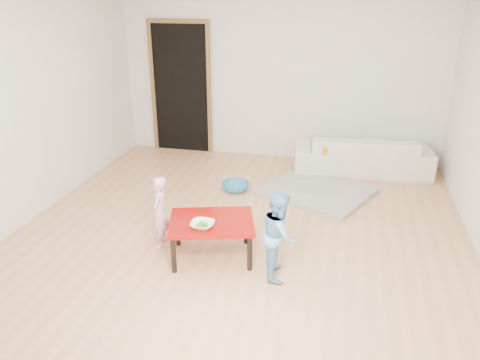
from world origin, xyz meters
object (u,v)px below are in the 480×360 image
(sofa, at_px, (362,154))
(red_table, at_px, (212,239))
(bowl, at_px, (202,225))
(child_blue, at_px, (279,235))
(basin, at_px, (236,187))
(child_pink, at_px, (159,212))

(sofa, bearing_deg, red_table, 55.76)
(sofa, xyz_separation_m, bowl, (-1.54, -2.95, 0.16))
(child_blue, bearing_deg, sofa, -25.17)
(sofa, xyz_separation_m, child_blue, (-0.79, -2.95, 0.14))
(child_blue, distance_m, basin, 2.08)
(sofa, xyz_separation_m, child_pink, (-2.09, -2.68, 0.10))
(sofa, relative_size, child_blue, 2.30)
(bowl, height_order, child_blue, child_blue)
(sofa, bearing_deg, child_pink, 45.94)
(red_table, distance_m, basin, 1.71)
(red_table, relative_size, child_pink, 1.07)
(red_table, xyz_separation_m, child_blue, (0.70, -0.16, 0.22))
(bowl, height_order, basin, bowl)
(bowl, bearing_deg, child_blue, 0.01)
(red_table, relative_size, bowl, 3.63)
(sofa, distance_m, child_pink, 3.40)
(sofa, distance_m, child_blue, 3.05)
(child_pink, xyz_separation_m, basin, (0.44, 1.59, -0.33))
(sofa, bearing_deg, child_blue, 68.95)
(sofa, height_order, child_pink, child_pink)
(child_blue, bearing_deg, child_pink, 68.25)
(child_blue, relative_size, basin, 2.27)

